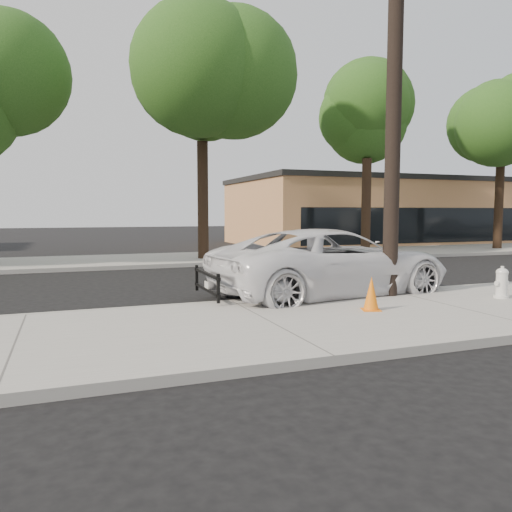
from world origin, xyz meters
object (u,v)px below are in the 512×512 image
Objects in this scene: police_cruiser at (332,263)px; traffic_cone at (371,294)px; utility_pole at (394,91)px; fire_hydrant at (502,284)px.

police_cruiser reaches higher than traffic_cone.
fire_hydrant is (2.08, -1.19, -4.23)m from utility_pole.
utility_pole is 13.69× the size of traffic_cone.
fire_hydrant is (3.00, -2.22, -0.35)m from police_cruiser.
police_cruiser is at bearing 78.73° from traffic_cone.
utility_pole is 4.66m from traffic_cone.
fire_hydrant reaches higher than traffic_cone.
police_cruiser is 9.01× the size of traffic_cone.
utility_pole reaches higher than traffic_cone.
police_cruiser is 3.75m from fire_hydrant.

